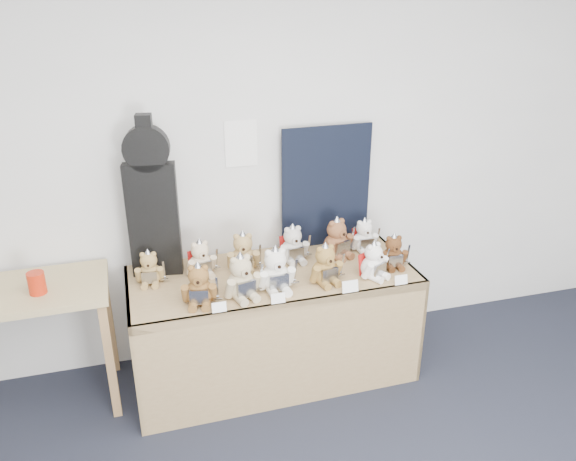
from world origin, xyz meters
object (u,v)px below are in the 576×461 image
object	(u,v)px
teddy_front_centre	(276,272)
teddy_front_end	(393,253)
teddy_front_left	(242,278)
teddy_back_centre_left	(243,254)
teddy_front_far_left	(199,286)
display_table	(276,301)
teddy_front_far_right	(374,262)
teddy_back_end	(364,237)
guitar_case	(152,200)
teddy_back_centre_right	(293,245)
side_table	(22,309)
teddy_back_far_left	(149,269)
teddy_back_left	(201,260)
teddy_front_right	(325,266)
teddy_back_right	(337,240)
red_cup	(37,283)

from	to	relation	value
teddy_front_centre	teddy_front_end	world-z (taller)	teddy_front_centre
teddy_front_left	teddy_back_centre_left	size ratio (longest dim) A/B	1.06
teddy_front_far_left	teddy_front_left	bearing A→B (deg)	12.56
display_table	teddy_front_far_right	bearing A→B (deg)	-13.90
teddy_back_end	guitar_case	bearing A→B (deg)	176.68
teddy_front_end	teddy_back_centre_right	distance (m)	0.65
display_table	teddy_back_centre_right	xyz separation A→B (m)	(0.17, 0.22, 0.27)
guitar_case	teddy_back_end	world-z (taller)	guitar_case
side_table	teddy_back_far_left	xyz separation A→B (m)	(0.74, 0.01, 0.15)
guitar_case	teddy_front_centre	xyz separation A→B (m)	(0.66, -0.42, -0.37)
teddy_front_far_left	teddy_front_centre	bearing A→B (deg)	14.93
teddy_back_end	teddy_back_far_left	distance (m)	1.44
teddy_back_left	teddy_back_centre_left	bearing A→B (deg)	-15.03
teddy_front_far_left	teddy_front_far_right	distance (m)	1.08
guitar_case	teddy_front_far_right	distance (m)	1.41
display_table	teddy_back_far_left	size ratio (longest dim) A/B	7.59
display_table	side_table	distance (m)	1.50
teddy_front_far_right	teddy_back_left	distance (m)	1.08
teddy_front_centre	teddy_front_right	distance (m)	0.31
teddy_front_left	teddy_front_centre	world-z (taller)	teddy_front_centre
teddy_back_right	teddy_front_end	bearing A→B (deg)	-61.57
teddy_back_right	teddy_back_centre_right	bearing A→B (deg)	155.76
teddy_back_right	teddy_back_end	bearing A→B (deg)	-11.99
teddy_front_left	teddy_front_end	xyz separation A→B (m)	(1.02, 0.12, -0.02)
teddy_back_left	teddy_back_far_left	bearing A→B (deg)	171.69
display_table	side_table	size ratio (longest dim) A/B	1.82
teddy_back_centre_left	guitar_case	bearing A→B (deg)	176.28
teddy_front_end	teddy_back_far_left	xyz separation A→B (m)	(-1.52, 0.20, -0.00)
teddy_front_far_left	teddy_front_left	distance (m)	0.25
side_table	teddy_back_right	size ratio (longest dim) A/B	3.30
teddy_front_far_left	teddy_back_centre_left	bearing A→B (deg)	57.17
guitar_case	teddy_back_end	size ratio (longest dim) A/B	3.95
side_table	teddy_front_left	world-z (taller)	teddy_front_left
display_table	teddy_front_right	world-z (taller)	teddy_front_right
teddy_back_centre_left	teddy_back_end	world-z (taller)	teddy_back_centre_left
red_cup	teddy_back_end	size ratio (longest dim) A/B	0.51
guitar_case	teddy_front_centre	distance (m)	0.86
side_table	teddy_front_far_left	size ratio (longest dim) A/B	3.58
teddy_back_left	teddy_front_far_right	bearing A→B (deg)	-30.61
side_table	teddy_back_centre_left	bearing A→B (deg)	-0.10
side_table	teddy_back_left	world-z (taller)	teddy_back_left
red_cup	teddy_front_left	world-z (taller)	teddy_front_left
guitar_case	teddy_back_far_left	size ratio (longest dim) A/B	4.22
display_table	teddy_back_left	size ratio (longest dim) A/B	6.95
teddy_front_far_left	teddy_front_right	distance (m)	0.77
teddy_back_centre_right	teddy_back_left	bearing A→B (deg)	177.03
teddy_front_left	teddy_front_centre	distance (m)	0.21
red_cup	teddy_front_far_right	distance (m)	1.98
teddy_front_far_right	teddy_front_right	bearing A→B (deg)	149.48
teddy_front_right	teddy_back_centre_right	distance (m)	0.35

